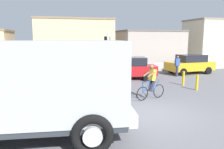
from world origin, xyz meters
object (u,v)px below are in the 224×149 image
object	(u,v)px
car_far_side	(190,64)
bollard_near	(197,82)
truck_foreground	(35,83)
cyclist	(151,82)
bollard_far	(183,78)
car_red_near	(67,68)
car_white_mid	(129,68)
traffic_light_pole	(108,58)
pedestrian_near_kerb	(177,66)

from	to	relation	value
car_far_side	bollard_near	distance (m)	6.40
truck_foreground	bollard_near	xyz separation A→B (m)	(8.45, 4.21, -1.22)
cyclist	bollard_far	bearing A→B (deg)	36.49
car_red_near	car_white_mid	xyz separation A→B (m)	(4.42, -0.98, 0.00)
car_white_mid	car_far_side	size ratio (longest dim) A/B	1.03
car_far_side	bollard_far	xyz separation A→B (m)	(-3.20, -4.13, -0.37)
bollard_far	traffic_light_pole	bearing A→B (deg)	-155.43
traffic_light_pole	truck_foreground	bearing A→B (deg)	-133.36
traffic_light_pole	car_far_side	distance (m)	11.07
car_white_mid	car_red_near	bearing A→B (deg)	167.47
truck_foreground	traffic_light_pole	size ratio (longest dim) A/B	1.77
car_red_near	cyclist	bearing A→B (deg)	-60.46
truck_foreground	bollard_near	bearing A→B (deg)	26.47
pedestrian_near_kerb	bollard_near	size ratio (longest dim) A/B	1.80
truck_foreground	traffic_light_pole	world-z (taller)	traffic_light_pole
traffic_light_pole	car_far_side	xyz separation A→B (m)	(8.75, 6.67, -1.25)
bollard_near	traffic_light_pole	bearing A→B (deg)	-168.41
car_red_near	bollard_near	world-z (taller)	car_red_near
cyclist	car_far_side	world-z (taller)	cyclist
truck_foreground	car_far_side	distance (m)	15.20
pedestrian_near_kerb	bollard_far	size ratio (longest dim) A/B	1.80
car_red_near	bollard_far	xyz separation A→B (m)	(7.04, -4.02, -0.37)
bollard_far	cyclist	bearing A→B (deg)	-143.51
bollard_far	pedestrian_near_kerb	bearing A→B (deg)	66.09
truck_foreground	traffic_light_pole	bearing A→B (deg)	46.64
bollard_far	car_far_side	bearing A→B (deg)	52.22
car_white_mid	bollard_far	xyz separation A→B (m)	(2.62, -3.04, -0.37)
car_far_side	pedestrian_near_kerb	xyz separation A→B (m)	(-1.82, -1.02, 0.03)
cyclist	bollard_far	distance (m)	4.20
truck_foreground	cyclist	size ratio (longest dim) A/B	3.29
traffic_light_pole	bollard_far	distance (m)	6.31
bollard_near	bollard_far	xyz separation A→B (m)	(0.00, 1.40, 0.00)
traffic_light_pole	bollard_near	world-z (taller)	traffic_light_pole
truck_foreground	car_red_near	distance (m)	9.77
cyclist	bollard_far	xyz separation A→B (m)	(3.36, 2.48, -0.41)
car_red_near	pedestrian_near_kerb	bearing A→B (deg)	-6.22
traffic_light_pole	car_white_mid	xyz separation A→B (m)	(2.93, 5.58, -1.25)
cyclist	pedestrian_near_kerb	world-z (taller)	cyclist
car_red_near	car_white_mid	world-z (taller)	same
cyclist	traffic_light_pole	distance (m)	2.50
car_red_near	bollard_near	distance (m)	8.90
traffic_light_pole	bollard_near	bearing A→B (deg)	11.59
car_white_mid	bollard_near	world-z (taller)	car_white_mid
cyclist	car_red_near	size ratio (longest dim) A/B	0.40
pedestrian_near_kerb	car_white_mid	bearing A→B (deg)	-179.07
car_white_mid	bollard_far	size ratio (longest dim) A/B	4.74
traffic_light_pole	car_white_mid	size ratio (longest dim) A/B	0.75
traffic_light_pole	car_red_near	distance (m)	6.84
bollard_near	bollard_far	world-z (taller)	same
car_white_mid	bollard_far	distance (m)	4.03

